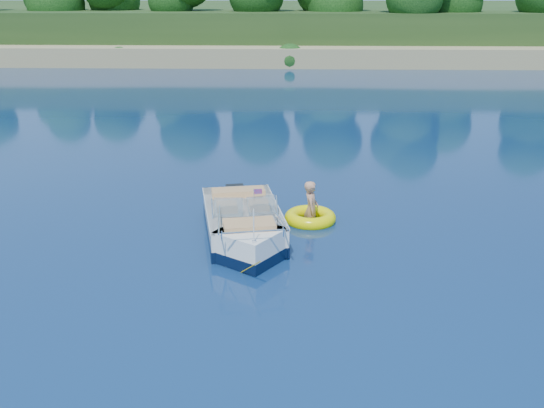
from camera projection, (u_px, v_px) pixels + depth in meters
name	position (u px, v px, depth m)	size (l,w,h in m)	color
ground	(265.00, 245.00, 14.70)	(160.00, 160.00, 0.00)	#091941
shoreline	(289.00, 31.00, 74.41)	(170.00, 59.00, 6.00)	tan
motorboat	(244.00, 227.00, 14.93)	(2.42, 5.01, 1.68)	white
tow_tube	(310.00, 218.00, 16.16)	(1.81, 1.81, 0.36)	#FFF400
boy	(311.00, 221.00, 16.20)	(0.60, 0.40, 1.65)	tan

